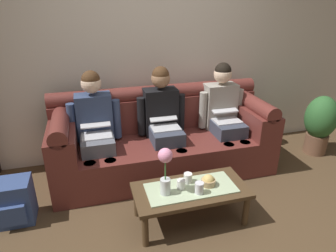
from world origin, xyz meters
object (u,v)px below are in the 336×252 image
(snack_bowl, at_px, (208,181))
(potted_plant, at_px, (320,122))
(cup_near_left, at_px, (188,178))
(backpack_left, at_px, (15,202))
(cup_near_right, at_px, (199,188))
(cup_far_center, at_px, (181,184))
(coffee_table, at_px, (191,192))
(person_left, at_px, (95,125))
(flower_vase, at_px, (165,168))
(person_right, at_px, (224,111))
(person_middle, at_px, (163,118))
(couch, at_px, (163,141))

(snack_bowl, height_order, potted_plant, potted_plant)
(cup_near_left, relative_size, potted_plant, 0.12)
(potted_plant, bearing_deg, backpack_left, -174.06)
(cup_near_right, xyz_separation_m, cup_far_center, (-0.13, 0.11, -0.01))
(potted_plant, bearing_deg, coffee_table, -158.69)
(person_left, relative_size, cup_near_right, 11.76)
(cup_far_center, bearing_deg, potted_plant, 20.16)
(flower_vase, distance_m, cup_far_center, 0.27)
(cup_near_right, bearing_deg, snack_bowl, 36.88)
(cup_near_left, distance_m, potted_plant, 2.17)
(person_right, xyz_separation_m, cup_far_center, (-0.83, -0.94, -0.26))
(person_middle, distance_m, cup_far_center, 0.98)
(coffee_table, relative_size, backpack_left, 2.47)
(snack_bowl, relative_size, cup_near_left, 1.40)
(person_middle, distance_m, potted_plant, 2.07)
(cup_near_left, distance_m, cup_far_center, 0.11)
(person_right, distance_m, cup_near_right, 1.29)
(person_middle, height_order, cup_far_center, person_middle)
(cup_near_right, relative_size, backpack_left, 0.25)
(backpack_left, relative_size, potted_plant, 0.53)
(snack_bowl, bearing_deg, potted_plant, 23.07)
(snack_bowl, xyz_separation_m, backpack_left, (-1.70, 0.43, -0.19))
(backpack_left, bearing_deg, couch, 19.11)
(couch, bearing_deg, snack_bowl, -80.33)
(flower_vase, bearing_deg, cup_near_left, 23.63)
(person_right, relative_size, coffee_table, 1.20)
(person_middle, xyz_separation_m, cup_far_center, (-0.09, -0.94, -0.26))
(person_middle, bearing_deg, person_left, -179.99)
(coffee_table, relative_size, cup_far_center, 12.11)
(couch, distance_m, cup_near_right, 1.06)
(cup_far_center, height_order, backpack_left, cup_far_center)
(coffee_table, height_order, cup_near_left, cup_near_left)
(flower_vase, distance_m, potted_plant, 2.44)
(couch, xyz_separation_m, flower_vase, (-0.24, -0.98, 0.25))
(cup_near_left, bearing_deg, backpack_left, 167.35)
(person_right, distance_m, flower_vase, 1.39)
(person_right, distance_m, coffee_table, 1.26)
(couch, bearing_deg, coffee_table, -90.00)
(coffee_table, xyz_separation_m, flower_vase, (-0.24, -0.02, 0.31))
(flower_vase, xyz_separation_m, cup_near_left, (0.24, 0.11, -0.21))
(flower_vase, xyz_separation_m, cup_far_center, (0.15, 0.04, -0.22))
(person_right, bearing_deg, couch, 179.63)
(person_left, distance_m, cup_near_left, 1.18)
(person_right, bearing_deg, snack_bowl, -121.37)
(person_left, distance_m, person_middle, 0.75)
(person_right, bearing_deg, potted_plant, -6.71)
(person_right, bearing_deg, cup_far_center, -131.67)
(person_left, relative_size, flower_vase, 2.82)
(couch, height_order, backpack_left, couch)
(flower_vase, bearing_deg, person_right, 44.66)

